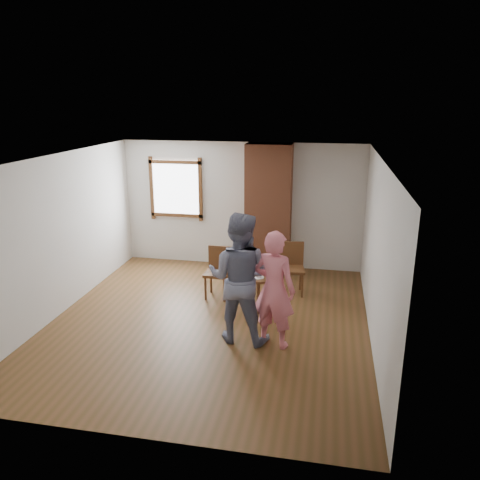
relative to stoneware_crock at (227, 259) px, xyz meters
name	(u,v)px	position (x,y,z in m)	size (l,w,h in m)	color
ground	(209,321)	(0.24, -2.40, -0.21)	(5.50, 5.50, 0.00)	brown
room_shell	(213,203)	(0.19, -1.79, 1.60)	(5.04, 5.52, 2.62)	silver
brick_chimney	(268,209)	(0.84, 0.10, 1.09)	(0.90, 0.50, 2.60)	#A4593A
stoneware_crock	(227,259)	(0.00, 0.00, 0.00)	(0.33, 0.33, 0.42)	tan
dark_pot	(226,265)	(-0.01, 0.00, -0.13)	(0.17, 0.17, 0.17)	black
dining_chair_left	(218,269)	(0.15, -1.36, 0.30)	(0.44, 0.44, 0.91)	brown
dining_chair_right	(292,265)	(1.43, -0.94, 0.31)	(0.50, 0.50, 0.93)	brown
side_table	(258,289)	(0.95, -1.86, 0.19)	(0.40, 0.40, 0.60)	brown
cake_plate	(259,277)	(0.95, -1.86, 0.39)	(0.18, 0.18, 0.01)	white
cake_slice	(259,275)	(0.96, -1.86, 0.43)	(0.08, 0.07, 0.06)	white
man	(239,278)	(0.81, -2.84, 0.76)	(0.94, 0.73, 1.93)	black
person_pink	(274,289)	(1.33, -2.92, 0.65)	(0.63, 0.41, 1.72)	pink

